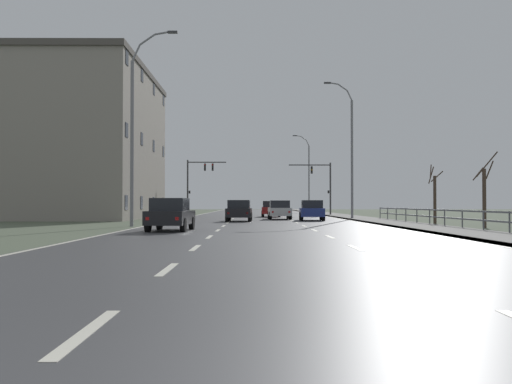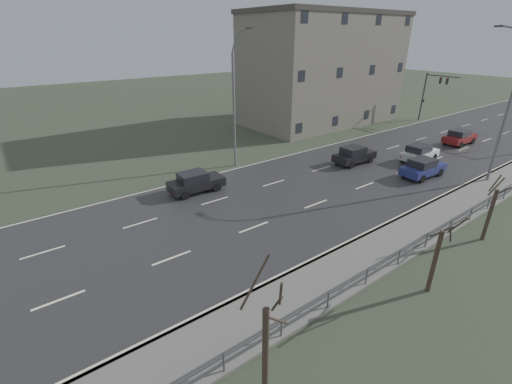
% 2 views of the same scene
% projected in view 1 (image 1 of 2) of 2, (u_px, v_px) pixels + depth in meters
% --- Properties ---
extents(ground_plane, '(160.00, 160.00, 0.12)m').
position_uv_depth(ground_plane, '(260.00, 219.00, 51.69)').
color(ground_plane, '#4C5642').
extents(road_asphalt_strip, '(14.00, 120.00, 0.03)m').
position_uv_depth(road_asphalt_strip, '(258.00, 215.00, 63.69)').
color(road_asphalt_strip, '#3D3D3F').
rests_on(road_asphalt_strip, ground).
extents(sidewalk_right, '(3.00, 120.00, 0.12)m').
position_uv_depth(sidewalk_right, '(333.00, 215.00, 63.75)').
color(sidewalk_right, gray).
rests_on(sidewalk_right, ground).
extents(guardrail, '(0.07, 36.56, 1.00)m').
position_uv_depth(guardrail, '(462.00, 216.00, 28.38)').
color(guardrail, '#515459').
rests_on(guardrail, ground).
extents(street_lamp_midground, '(2.41, 0.24, 11.46)m').
position_uv_depth(street_lamp_midground, '(350.00, 152.00, 46.99)').
color(street_lamp_midground, slate).
rests_on(street_lamp_midground, ground).
extents(street_lamp_distant, '(2.46, 0.24, 11.35)m').
position_uv_depth(street_lamp_distant, '(308.00, 175.00, 82.68)').
color(street_lamp_distant, slate).
rests_on(street_lamp_distant, ground).
extents(street_lamp_left_bank, '(2.70, 0.24, 11.33)m').
position_uv_depth(street_lamp_left_bank, '(135.00, 130.00, 32.62)').
color(street_lamp_left_bank, slate).
rests_on(street_lamp_left_bank, ground).
extents(traffic_signal_right, '(4.65, 0.36, 5.81)m').
position_uv_depth(traffic_signal_right, '(323.00, 181.00, 62.16)').
color(traffic_signal_right, '#38383A').
rests_on(traffic_signal_right, ground).
extents(traffic_signal_left, '(4.39, 0.36, 6.20)m').
position_uv_depth(traffic_signal_left, '(197.00, 178.00, 63.31)').
color(traffic_signal_left, '#38383A').
rests_on(traffic_signal_left, ground).
extents(car_mid_centre, '(2.00, 4.18, 1.57)m').
position_uv_depth(car_mid_centre, '(312.00, 210.00, 43.52)').
color(car_mid_centre, navy).
rests_on(car_mid_centre, ground).
extents(car_far_right, '(1.95, 4.16, 1.57)m').
position_uv_depth(car_far_right, '(271.00, 209.00, 55.57)').
color(car_far_right, maroon).
rests_on(car_far_right, ground).
extents(car_far_left, '(1.98, 4.17, 1.57)m').
position_uv_depth(car_far_left, '(171.00, 214.00, 26.99)').
color(car_far_left, black).
rests_on(car_far_left, ground).
extents(car_distant, '(1.93, 4.15, 1.57)m').
position_uv_depth(car_distant, '(239.00, 211.00, 41.59)').
color(car_distant, black).
rests_on(car_distant, ground).
extents(car_near_left, '(1.89, 4.13, 1.57)m').
position_uv_depth(car_near_left, '(279.00, 210.00, 46.94)').
color(car_near_left, silver).
rests_on(car_near_left, ground).
extents(brick_building, '(11.00, 20.52, 13.45)m').
position_uv_depth(brick_building, '(89.00, 144.00, 51.60)').
color(brick_building, gray).
rests_on(brick_building, ground).
extents(bare_tree_mid, '(1.37, 1.14, 4.15)m').
position_uv_depth(bare_tree_mid, '(484.00, 194.00, 30.48)').
color(bare_tree_mid, '#423328').
rests_on(bare_tree_mid, ground).
extents(bare_tree_far, '(1.01, 0.80, 3.92)m').
position_uv_depth(bare_tree_far, '(435.00, 197.00, 37.24)').
color(bare_tree_far, '#423328').
rests_on(bare_tree_far, ground).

